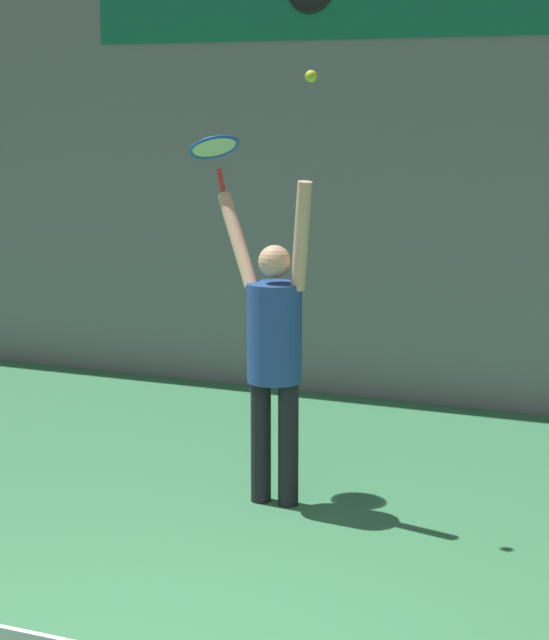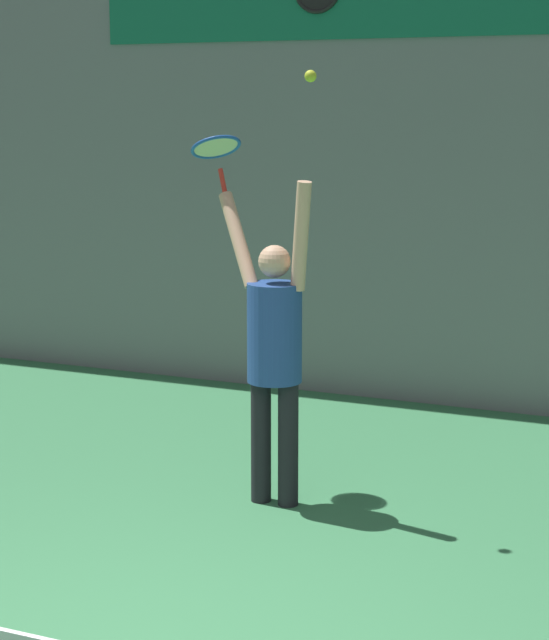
# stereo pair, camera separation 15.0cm
# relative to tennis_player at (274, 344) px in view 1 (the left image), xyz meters

# --- Properties ---
(back_wall) EXTENTS (18.00, 0.10, 5.00)m
(back_wall) POSITION_rel_tennis_player_xyz_m (0.38, 2.86, 1.46)
(back_wall) COLOR slate
(back_wall) RESTS_ON ground_plane
(tennis_player) EXTENTS (0.80, 0.48, 2.07)m
(tennis_player) POSITION_rel_tennis_player_xyz_m (0.00, 0.00, 0.00)
(tennis_player) COLOR black
(tennis_player) RESTS_ON ground_plane
(tennis_racket) EXTENTS (0.45, 0.46, 0.39)m
(tennis_racket) POSITION_rel_tennis_player_xyz_m (-0.57, 0.34, 1.19)
(tennis_racket) COLOR red
(tennis_ball) EXTENTS (0.07, 0.07, 0.07)m
(tennis_ball) POSITION_rel_tennis_player_xyz_m (0.27, -0.08, 1.64)
(tennis_ball) COLOR #CCDB2D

